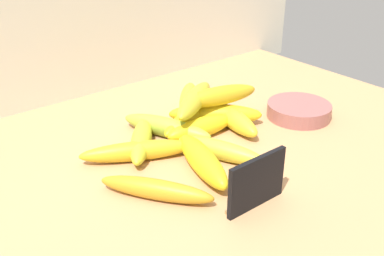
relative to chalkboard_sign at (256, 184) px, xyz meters
The scene contains 17 objects.
counter_top 18.57cm from the chalkboard_sign, 76.48° to the left, with size 110.00×76.00×3.00cm, color tan.
chalkboard_sign is the anchor object (origin of this frame).
fruit_bowl 34.24cm from the chalkboard_sign, 28.62° to the left, with size 13.37×13.37×3.00cm, color #925653.
banana_0 32.69cm from the chalkboard_sign, 66.03° to the left, with size 18.37×4.03×4.03cm, color gold.
banana_1 26.98cm from the chalkboard_sign, 83.73° to the left, with size 19.21×3.89×3.89cm, color #94AD33.
banana_2 14.90cm from the chalkboard_sign, 69.10° to the left, with size 16.83×3.49×3.49cm, color gold.
banana_3 28.47cm from the chalkboard_sign, 60.83° to the left, with size 19.00×4.37×4.37cm, color yellow.
banana_4 15.34cm from the chalkboard_sign, 134.02° to the left, with size 18.55×3.26×3.26cm, color #B8891E.
banana_5 28.52cm from the chalkboard_sign, 71.01° to the left, with size 18.59×4.08×4.08cm, color yellow.
banana_6 23.63cm from the chalkboard_sign, 105.65° to the left, with size 20.41×3.53×3.53cm, color gold.
banana_7 25.86cm from the chalkboard_sign, 98.20° to the left, with size 17.23×3.72×3.72cm, color gold.
banana_8 26.42cm from the chalkboard_sign, 53.65° to the left, with size 15.88×4.03×4.03cm, color gold.
banana_9 12.62cm from the chalkboard_sign, 89.68° to the left, with size 18.20×4.31×4.31cm, color yellow.
banana_10 23.84cm from the chalkboard_sign, 70.19° to the left, with size 15.11×3.98×3.98cm, color yellow.
banana_11 28.48cm from the chalkboard_sign, 59.36° to the left, with size 16.66×3.85×3.85cm, color gold.
banana_12 29.89cm from the chalkboard_sign, 71.39° to the left, with size 15.69×3.27×3.27cm, color gold.
banana_13 28.09cm from the chalkboard_sign, 69.94° to the left, with size 17.91×3.87×3.87cm, color gold.
Camera 1 is at (-47.70, -56.12, 45.03)cm, focal length 43.33 mm.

